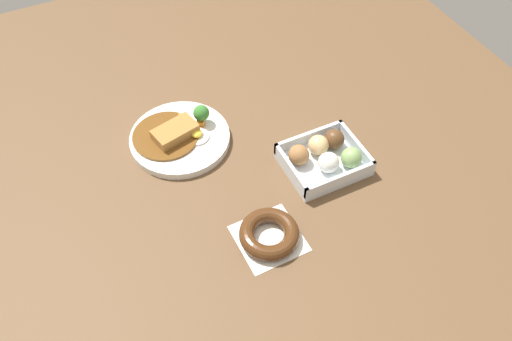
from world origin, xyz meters
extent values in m
plane|color=brown|center=(0.00, 0.00, 0.00)|extent=(1.60, 1.60, 0.00)
cylinder|color=white|center=(0.08, -0.09, 0.01)|extent=(0.23, 0.23, 0.02)
cylinder|color=brown|center=(0.11, -0.11, 0.02)|extent=(0.15, 0.15, 0.01)
cube|color=#A87538|center=(0.09, -0.09, 0.04)|extent=(0.11, 0.08, 0.02)
cylinder|color=white|center=(0.04, -0.07, 0.02)|extent=(0.06, 0.06, 0.00)
ellipsoid|color=yellow|center=(0.04, -0.07, 0.03)|extent=(0.03, 0.03, 0.01)
cylinder|color=#8CB766|center=(0.01, -0.11, 0.03)|extent=(0.01, 0.01, 0.02)
sphere|color=#387A2D|center=(0.01, -0.11, 0.05)|extent=(0.04, 0.04, 0.04)
cube|color=orange|center=(0.05, -0.14, 0.03)|extent=(0.02, 0.02, 0.01)
cube|color=orange|center=(0.02, -0.10, 0.03)|extent=(0.02, 0.02, 0.02)
cube|color=silver|center=(-0.18, 0.11, 0.01)|extent=(0.17, 0.14, 0.01)
cube|color=silver|center=(-0.26, 0.11, 0.03)|extent=(0.01, 0.14, 0.03)
cube|color=silver|center=(-0.10, 0.11, 0.03)|extent=(0.01, 0.14, 0.03)
cube|color=silver|center=(-0.18, 0.05, 0.03)|extent=(0.17, 0.01, 0.03)
cube|color=silver|center=(-0.18, 0.18, 0.03)|extent=(0.17, 0.01, 0.03)
sphere|color=brown|center=(-0.23, 0.08, 0.04)|extent=(0.05, 0.05, 0.05)
sphere|color=#DBB77A|center=(-0.18, 0.08, 0.04)|extent=(0.05, 0.05, 0.05)
sphere|color=#9E6B3D|center=(-0.13, 0.09, 0.04)|extent=(0.05, 0.05, 0.05)
sphere|color=#84A860|center=(-0.23, 0.15, 0.04)|extent=(0.05, 0.05, 0.05)
sphere|color=silver|center=(-0.18, 0.14, 0.04)|extent=(0.05, 0.05, 0.05)
cube|color=white|center=(0.01, 0.23, 0.00)|extent=(0.13, 0.13, 0.00)
torus|color=#4C2B14|center=(0.01, 0.23, 0.02)|extent=(0.12, 0.12, 0.03)
camera|label=1|loc=(0.28, 0.72, 0.90)|focal=36.84mm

